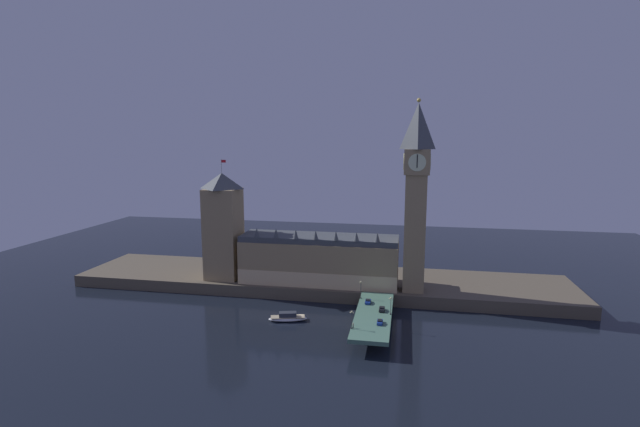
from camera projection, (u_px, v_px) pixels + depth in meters
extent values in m
plane|color=black|center=(300.00, 318.00, 173.99)|extent=(400.00, 400.00, 0.00)
cube|color=brown|center=(320.00, 281.00, 211.43)|extent=(220.00, 42.00, 5.08)
cube|color=#9E845B|center=(319.00, 262.00, 200.54)|extent=(67.46, 18.90, 18.13)
cube|color=beige|center=(315.00, 281.00, 192.18)|extent=(67.46, 0.20, 6.53)
cube|color=#42474C|center=(319.00, 238.00, 198.92)|extent=(67.46, 17.38, 2.40)
cone|color=#42474C|center=(257.00, 233.00, 195.25)|extent=(2.40, 2.40, 3.99)
cone|color=#42474C|center=(276.00, 233.00, 193.71)|extent=(2.40, 2.40, 3.99)
cone|color=#42474C|center=(296.00, 234.00, 192.17)|extent=(2.40, 2.40, 3.99)
cone|color=#42474C|center=(316.00, 235.00, 190.62)|extent=(2.40, 2.40, 3.99)
cone|color=#42474C|center=(336.00, 236.00, 189.08)|extent=(2.40, 2.40, 3.99)
cone|color=#42474C|center=(356.00, 236.00, 187.53)|extent=(2.40, 2.40, 3.99)
cone|color=#42474C|center=(377.00, 237.00, 185.99)|extent=(2.40, 2.40, 3.99)
cube|color=#9E845B|center=(415.00, 233.00, 186.75)|extent=(8.39, 8.39, 47.70)
cube|color=#9E845B|center=(417.00, 162.00, 182.20)|extent=(9.90, 9.90, 9.91)
cylinder|color=beige|center=(417.00, 162.00, 177.27)|extent=(6.76, 0.25, 6.76)
cylinder|color=beige|center=(417.00, 161.00, 187.12)|extent=(6.76, 0.25, 6.76)
cylinder|color=beige|center=(430.00, 162.00, 181.27)|extent=(0.25, 6.76, 6.76)
cylinder|color=beige|center=(404.00, 162.00, 183.13)|extent=(0.25, 6.76, 6.76)
cube|color=black|center=(417.00, 161.00, 177.01)|extent=(0.36, 0.10, 5.07)
pyramid|color=#42474C|center=(418.00, 126.00, 179.99)|extent=(9.90, 9.90, 17.94)
sphere|color=gold|center=(419.00, 100.00, 178.45)|extent=(1.60, 1.60, 1.60)
cube|color=#9E845B|center=(224.00, 234.00, 205.43)|extent=(14.32, 14.32, 40.08)
pyramid|color=#42474C|center=(222.00, 181.00, 201.72)|extent=(14.61, 14.61, 6.88)
cylinder|color=#99999E|center=(221.00, 166.00, 200.70)|extent=(0.24, 0.24, 6.00)
cube|color=red|center=(224.00, 161.00, 200.17)|extent=(2.00, 0.08, 1.20)
cube|color=#4C7560|center=(373.00, 315.00, 163.28)|extent=(12.66, 46.00, 1.40)
cube|color=brown|center=(371.00, 337.00, 152.58)|extent=(10.76, 3.20, 4.37)
cube|color=brown|center=(373.00, 323.00, 163.74)|extent=(10.76, 3.20, 4.37)
cube|color=brown|center=(375.00, 311.00, 174.90)|extent=(10.76, 3.20, 4.37)
cube|color=navy|center=(368.00, 302.00, 173.33)|extent=(1.98, 4.25, 0.83)
cube|color=black|center=(368.00, 300.00, 173.23)|extent=(1.62, 1.91, 0.45)
cylinder|color=black|center=(366.00, 301.00, 174.82)|extent=(0.22, 0.64, 0.64)
cylinder|color=black|center=(371.00, 301.00, 174.48)|extent=(0.22, 0.64, 0.64)
cylinder|color=black|center=(365.00, 303.00, 172.27)|extent=(0.22, 0.64, 0.64)
cylinder|color=black|center=(370.00, 304.00, 171.92)|extent=(0.22, 0.64, 0.64)
cube|color=navy|center=(380.00, 322.00, 153.93)|extent=(1.84, 3.98, 0.80)
cube|color=black|center=(380.00, 320.00, 153.83)|extent=(1.51, 1.79, 0.45)
cylinder|color=black|center=(382.00, 325.00, 152.61)|extent=(0.22, 0.64, 0.64)
cylinder|color=black|center=(377.00, 324.00, 152.93)|extent=(0.22, 0.64, 0.64)
cylinder|color=black|center=(383.00, 322.00, 155.01)|extent=(0.22, 0.64, 0.64)
cylinder|color=black|center=(377.00, 321.00, 155.33)|extent=(0.22, 0.64, 0.64)
cube|color=black|center=(382.00, 309.00, 165.44)|extent=(1.91, 4.09, 0.91)
cube|color=black|center=(382.00, 307.00, 165.33)|extent=(1.56, 1.84, 0.45)
cylinder|color=black|center=(384.00, 312.00, 164.09)|extent=(0.22, 0.64, 0.64)
cylinder|color=black|center=(379.00, 311.00, 164.42)|extent=(0.22, 0.64, 0.64)
cylinder|color=black|center=(385.00, 309.00, 166.55)|extent=(0.22, 0.64, 0.64)
cylinder|color=black|center=(380.00, 309.00, 166.88)|extent=(0.22, 0.64, 0.64)
cylinder|color=black|center=(353.00, 327.00, 150.53)|extent=(0.28, 0.28, 0.85)
cylinder|color=gray|center=(353.00, 324.00, 150.41)|extent=(0.38, 0.38, 0.71)
sphere|color=tan|center=(353.00, 323.00, 150.33)|extent=(0.23, 0.23, 0.23)
cylinder|color=#2D3333|center=(352.00, 328.00, 149.94)|extent=(0.56, 0.56, 0.50)
cylinder|color=#2D3333|center=(352.00, 320.00, 149.52)|extent=(0.18, 0.18, 4.79)
sphere|color=#F9E5A3|center=(352.00, 312.00, 149.06)|extent=(0.60, 0.60, 0.60)
sphere|color=#F9E5A3|center=(350.00, 313.00, 149.19)|extent=(0.44, 0.44, 0.44)
sphere|color=#F9E5A3|center=(353.00, 313.00, 149.03)|extent=(0.44, 0.44, 0.44)
cylinder|color=#2D3333|center=(391.00, 314.00, 162.04)|extent=(0.56, 0.56, 0.50)
cylinder|color=#2D3333|center=(391.00, 306.00, 161.60)|extent=(0.18, 0.18, 5.09)
sphere|color=#F9E5A3|center=(391.00, 298.00, 161.11)|extent=(0.60, 0.60, 0.60)
sphere|color=#F9E5A3|center=(390.00, 299.00, 161.24)|extent=(0.44, 0.44, 0.44)
sphere|color=#F9E5A3|center=(392.00, 299.00, 161.08)|extent=(0.44, 0.44, 0.44)
cylinder|color=#2D3333|center=(361.00, 298.00, 178.51)|extent=(0.56, 0.56, 0.50)
cylinder|color=#2D3333|center=(361.00, 290.00, 178.02)|extent=(0.18, 0.18, 5.72)
sphere|color=#F9E5A3|center=(361.00, 282.00, 177.48)|extent=(0.60, 0.60, 0.60)
sphere|color=#F9E5A3|center=(360.00, 282.00, 177.61)|extent=(0.44, 0.44, 0.44)
sphere|color=#F9E5A3|center=(362.00, 283.00, 177.45)|extent=(0.44, 0.44, 0.44)
ellipsoid|color=white|center=(288.00, 319.00, 171.42)|extent=(14.87, 7.86, 1.63)
cube|color=tan|center=(288.00, 317.00, 171.30)|extent=(12.99, 6.57, 0.24)
cube|color=#2D333D|center=(288.00, 314.00, 171.16)|extent=(6.88, 4.26, 1.63)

